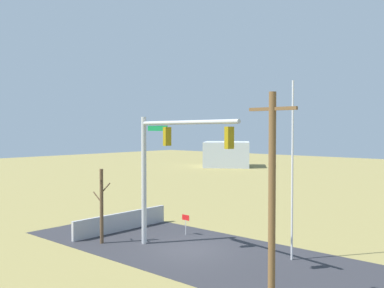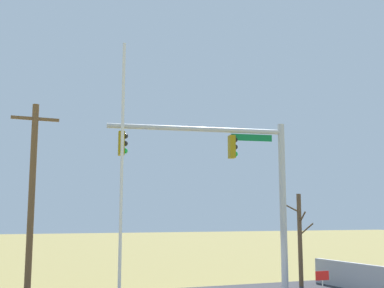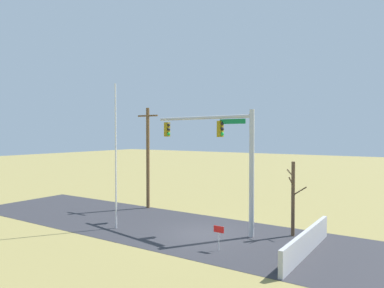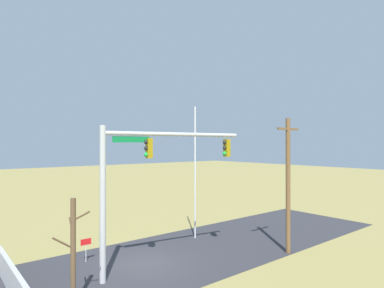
{
  "view_description": "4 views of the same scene",
  "coord_description": "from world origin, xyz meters",
  "px_view_note": "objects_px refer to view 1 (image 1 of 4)",
  "views": [
    {
      "loc": [
        -15.29,
        17.04,
        6.37
      ],
      "look_at": [
        -1.62,
        1.64,
        5.68
      ],
      "focal_mm": 40.63,
      "sensor_mm": 36.0,
      "label": 1
    },
    {
      "loc": [
        -8.75,
        -17.05,
        3.12
      ],
      "look_at": [
        -1.48,
        0.92,
        5.99
      ],
      "focal_mm": 46.19,
      "sensor_mm": 36.0,
      "label": 2
    },
    {
      "loc": [
        10.82,
        -17.47,
        5.76
      ],
      "look_at": [
        -1.48,
        1.14,
        5.09
      ],
      "focal_mm": 33.8,
      "sensor_mm": 36.0,
      "label": 3
    },
    {
      "loc": [
        8.58,
        14.59,
        6.16
      ],
      "look_at": [
        -2.01,
        1.49,
        6.23
      ],
      "focal_mm": 30.13,
      "sensor_mm": 36.0,
      "label": 4
    }
  ],
  "objects_px": {
    "flagpole": "(292,171)",
    "bare_tree": "(102,205)",
    "open_sign": "(186,220)",
    "signal_mast": "(164,157)",
    "distant_building": "(227,154)",
    "utility_pole": "(272,196)"
  },
  "relations": [
    {
      "from": "flagpole",
      "to": "distant_building",
      "type": "height_order",
      "value": "flagpole"
    },
    {
      "from": "signal_mast",
      "to": "utility_pole",
      "type": "bearing_deg",
      "value": 162.32
    },
    {
      "from": "bare_tree",
      "to": "distant_building",
      "type": "distance_m",
      "value": 51.9
    },
    {
      "from": "bare_tree",
      "to": "open_sign",
      "type": "bearing_deg",
      "value": -115.93
    },
    {
      "from": "distant_building",
      "to": "bare_tree",
      "type": "bearing_deg",
      "value": 174.44
    },
    {
      "from": "flagpole",
      "to": "utility_pole",
      "type": "relative_size",
      "value": 1.14
    },
    {
      "from": "flagpole",
      "to": "bare_tree",
      "type": "xyz_separation_m",
      "value": [
        9.46,
        4.28,
        -2.22
      ]
    },
    {
      "from": "flagpole",
      "to": "utility_pole",
      "type": "distance_m",
      "value": 6.07
    },
    {
      "from": "utility_pole",
      "to": "bare_tree",
      "type": "height_order",
      "value": "utility_pole"
    },
    {
      "from": "bare_tree",
      "to": "open_sign",
      "type": "xyz_separation_m",
      "value": [
        -2.21,
        -4.54,
        -1.24
      ]
    },
    {
      "from": "utility_pole",
      "to": "flagpole",
      "type": "bearing_deg",
      "value": -68.07
    },
    {
      "from": "utility_pole",
      "to": "bare_tree",
      "type": "distance_m",
      "value": 11.95
    },
    {
      "from": "signal_mast",
      "to": "distant_building",
      "type": "xyz_separation_m",
      "value": [
        29.16,
        -44.06,
        -2.82
      ]
    },
    {
      "from": "signal_mast",
      "to": "open_sign",
      "type": "relative_size",
      "value": 6.11
    },
    {
      "from": "signal_mast",
      "to": "distant_building",
      "type": "height_order",
      "value": "signal_mast"
    },
    {
      "from": "flagpole",
      "to": "bare_tree",
      "type": "relative_size",
      "value": 2.09
    },
    {
      "from": "signal_mast",
      "to": "open_sign",
      "type": "xyz_separation_m",
      "value": [
        1.55,
        -3.34,
        -4.05
      ]
    },
    {
      "from": "signal_mast",
      "to": "bare_tree",
      "type": "distance_m",
      "value": 4.84
    },
    {
      "from": "signal_mast",
      "to": "utility_pole",
      "type": "relative_size",
      "value": 0.97
    },
    {
      "from": "bare_tree",
      "to": "open_sign",
      "type": "distance_m",
      "value": 5.2
    },
    {
      "from": "signal_mast",
      "to": "open_sign",
      "type": "height_order",
      "value": "signal_mast"
    },
    {
      "from": "open_sign",
      "to": "distant_building",
      "type": "distance_m",
      "value": 49.21
    }
  ]
}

